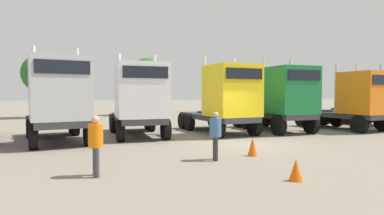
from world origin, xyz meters
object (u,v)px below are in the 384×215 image
semi_truck_silver (58,99)px  semi_truck_white (140,99)px  semi_truck_orange (357,100)px  visitor_in_hivis (96,142)px  semi_truck_yellow (226,99)px  semi_truck_green (284,99)px  traffic_cone_near (253,147)px  traffic_cone_mid (296,170)px  visitor_with_camera (215,132)px

semi_truck_silver → semi_truck_white: (3.80, 0.93, -0.05)m
semi_truck_orange → visitor_in_hivis: size_ratio=3.56×
semi_truck_yellow → semi_truck_green: size_ratio=1.06×
semi_truck_orange → traffic_cone_near: 11.45m
semi_truck_silver → traffic_cone_near: (7.01, -5.21, -1.69)m
visitor_in_hivis → traffic_cone_mid: visitor_in_hivis is taller
semi_truck_white → semi_truck_yellow: semi_truck_yellow is taller
semi_truck_silver → semi_truck_yellow: semi_truck_silver is taller
visitor_with_camera → semi_truck_silver: bearing=-27.6°
semi_truck_green → semi_truck_orange: size_ratio=1.01×
semi_truck_white → visitor_with_camera: size_ratio=3.73×
semi_truck_white → traffic_cone_mid: size_ratio=10.77×
semi_truck_yellow → semi_truck_silver: bearing=-90.3°
semi_truck_yellow → semi_truck_green: (3.60, -0.08, -0.01)m
semi_truck_green → semi_truck_yellow: bearing=-94.0°
traffic_cone_mid → semi_truck_white: bearing=105.5°
semi_truck_green → traffic_cone_near: size_ratio=8.77×
semi_truck_orange → semi_truck_silver: bearing=-98.7°
traffic_cone_near → visitor_in_hivis: bearing=-166.4°
semi_truck_orange → visitor_in_hivis: semi_truck_orange is taller
semi_truck_white → visitor_in_hivis: semi_truck_white is taller
semi_truck_silver → semi_truck_white: size_ratio=1.07×
semi_truck_white → visitor_in_hivis: size_ratio=3.71×
semi_truck_white → semi_truck_green: semi_truck_green is taller
semi_truck_silver → semi_truck_yellow: (8.58, 0.78, -0.04)m
semi_truck_silver → traffic_cone_mid: bearing=26.4°
semi_truck_white → visitor_with_camera: 6.72m
semi_truck_green → semi_truck_orange: 4.85m
traffic_cone_near → traffic_cone_mid: (-0.56, -3.41, -0.06)m
visitor_with_camera → visitor_in_hivis: bearing=32.5°
visitor_in_hivis → traffic_cone_mid: 5.43m
semi_truck_white → semi_truck_yellow: size_ratio=0.97×
semi_truck_green → traffic_cone_mid: 11.07m
semi_truck_white → semi_truck_green: 8.39m
semi_truck_orange → traffic_cone_mid: bearing=-59.5°
semi_truck_green → traffic_cone_mid: bearing=-34.3°
semi_truck_yellow → visitor_in_hivis: 10.27m
traffic_cone_mid → visitor_with_camera: bearing=108.2°
visitor_with_camera → traffic_cone_near: 1.73m
semi_truck_white → traffic_cone_mid: bearing=15.2°
semi_truck_yellow → semi_truck_white: bearing=-97.3°
semi_truck_orange → traffic_cone_near: semi_truck_orange is taller
semi_truck_silver → traffic_cone_near: bearing=43.0°
semi_truck_silver → semi_truck_green: (12.19, 0.69, -0.05)m
semi_truck_white → traffic_cone_near: semi_truck_white is taller
semi_truck_yellow → semi_truck_orange: 8.45m
semi_truck_white → visitor_in_hivis: (-2.34, -7.48, -1.01)m
traffic_cone_near → semi_truck_orange: bearing=28.2°
semi_truck_yellow → visitor_with_camera: size_ratio=3.83×
semi_truck_yellow → visitor_in_hivis: (-7.12, -7.33, -1.02)m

